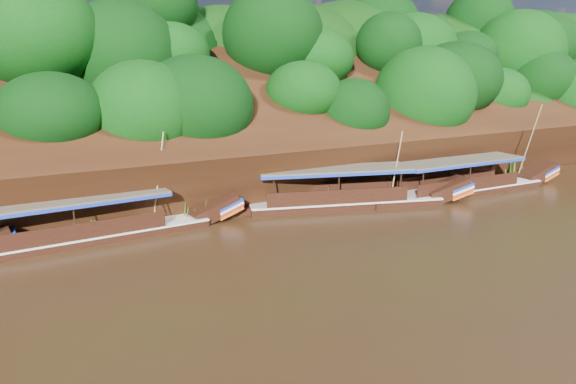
% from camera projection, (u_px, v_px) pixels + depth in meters
% --- Properties ---
extents(ground, '(160.00, 160.00, 0.00)m').
position_uv_depth(ground, '(402.00, 248.00, 27.51)').
color(ground, black).
rests_on(ground, ground).
extents(riverbank, '(120.00, 30.06, 19.40)m').
position_uv_depth(riverbank, '(221.00, 147.00, 46.31)').
color(riverbank, black).
rests_on(riverbank, ground).
extents(boat_0, '(14.75, 3.05, 6.43)m').
position_uv_depth(boat_0, '(475.00, 184.00, 38.90)').
color(boat_0, black).
rests_on(boat_0, ground).
extents(boat_1, '(14.39, 6.18, 5.21)m').
position_uv_depth(boat_1, '(357.00, 197.00, 35.16)').
color(boat_1, black).
rests_on(boat_1, ground).
extents(boat_2, '(14.87, 2.91, 5.70)m').
position_uv_depth(boat_2, '(103.00, 229.00, 28.84)').
color(boat_2, black).
rests_on(boat_2, ground).
extents(reeds, '(47.92, 2.52, 2.12)m').
position_uv_depth(reeds, '(255.00, 197.00, 33.73)').
color(reeds, '#316218').
rests_on(reeds, ground).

